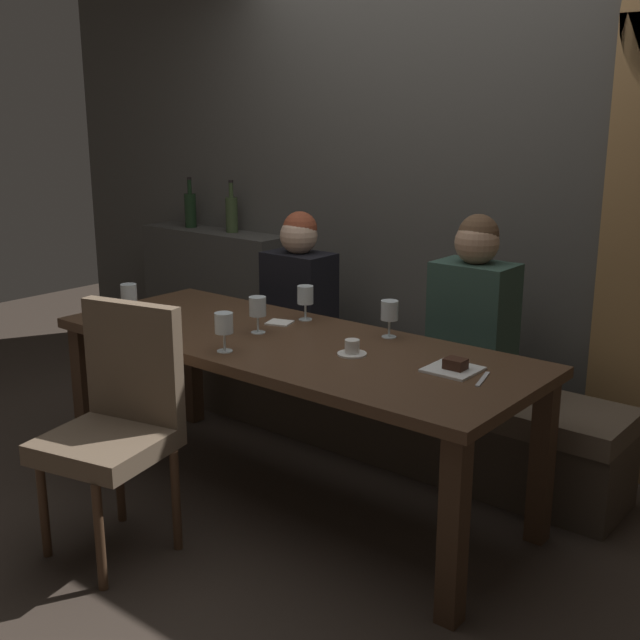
# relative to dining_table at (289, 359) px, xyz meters

# --- Properties ---
(ground) EXTENTS (9.00, 9.00, 0.00)m
(ground) POSITION_rel_dining_table_xyz_m (0.00, 0.00, -0.65)
(ground) COLOR #382D26
(back_wall_tiled) EXTENTS (6.00, 0.12, 3.00)m
(back_wall_tiled) POSITION_rel_dining_table_xyz_m (0.00, 1.22, 0.85)
(back_wall_tiled) COLOR #4C4944
(back_wall_tiled) RESTS_ON ground
(back_counter) EXTENTS (1.10, 0.28, 0.95)m
(back_counter) POSITION_rel_dining_table_xyz_m (-1.55, 1.04, -0.18)
(back_counter) COLOR #413E3A
(back_counter) RESTS_ON ground
(dining_table) EXTENTS (2.20, 0.84, 0.74)m
(dining_table) POSITION_rel_dining_table_xyz_m (0.00, 0.00, 0.00)
(dining_table) COLOR #412B1C
(dining_table) RESTS_ON ground
(banquette_bench) EXTENTS (2.50, 0.44, 0.45)m
(banquette_bench) POSITION_rel_dining_table_xyz_m (0.00, 0.70, -0.42)
(banquette_bench) COLOR #40352A
(banquette_bench) RESTS_ON ground
(chair_near_side) EXTENTS (0.53, 0.53, 0.98)m
(chair_near_side) POSITION_rel_dining_table_xyz_m (-0.25, -0.72, -0.09)
(chair_near_side) COLOR #4C3321
(chair_near_side) RESTS_ON ground
(diner_redhead) EXTENTS (0.36, 0.24, 0.73)m
(diner_redhead) POSITION_rel_dining_table_xyz_m (-0.54, 0.70, 0.14)
(diner_redhead) COLOR black
(diner_redhead) RESTS_ON banquette_bench
(diner_bearded) EXTENTS (0.36, 0.24, 0.80)m
(diner_bearded) POSITION_rel_dining_table_xyz_m (0.51, 0.70, 0.18)
(diner_bearded) COLOR #2D473D
(diner_bearded) RESTS_ON banquette_bench
(wine_bottle_dark_red) EXTENTS (0.08, 0.08, 0.33)m
(wine_bottle_dark_red) POSITION_rel_dining_table_xyz_m (-1.76, 1.04, 0.42)
(wine_bottle_dark_red) COLOR black
(wine_bottle_dark_red) RESTS_ON back_counter
(wine_bottle_pale_label) EXTENTS (0.08, 0.08, 0.33)m
(wine_bottle_pale_label) POSITION_rel_dining_table_xyz_m (-1.40, 1.06, 0.42)
(wine_bottle_pale_label) COLOR #384728
(wine_bottle_pale_label) RESTS_ON back_counter
(wine_glass_center_back) EXTENTS (0.08, 0.08, 0.16)m
(wine_glass_center_back) POSITION_rel_dining_table_xyz_m (-0.84, -0.19, 0.20)
(wine_glass_center_back) COLOR silver
(wine_glass_center_back) RESTS_ON dining_table
(wine_glass_center_front) EXTENTS (0.08, 0.08, 0.16)m
(wine_glass_center_front) POSITION_rel_dining_table_xyz_m (-0.09, -0.29, 0.20)
(wine_glass_center_front) COLOR silver
(wine_glass_center_front) RESTS_ON dining_table
(wine_glass_far_right) EXTENTS (0.08, 0.08, 0.16)m
(wine_glass_far_right) POSITION_rel_dining_table_xyz_m (-0.16, 0.30, 0.20)
(wine_glass_far_right) COLOR silver
(wine_glass_far_right) RESTS_ON dining_table
(wine_glass_near_left) EXTENTS (0.08, 0.08, 0.16)m
(wine_glass_near_left) POSITION_rel_dining_table_xyz_m (0.31, 0.31, 0.20)
(wine_glass_near_left) COLOR silver
(wine_glass_near_left) RESTS_ON dining_table
(wine_glass_far_left) EXTENTS (0.08, 0.08, 0.16)m
(wine_glass_far_left) POSITION_rel_dining_table_xyz_m (-0.18, 0.00, 0.20)
(wine_glass_far_left) COLOR silver
(wine_glass_far_left) RESTS_ON dining_table
(espresso_cup) EXTENTS (0.12, 0.12, 0.06)m
(espresso_cup) POSITION_rel_dining_table_xyz_m (0.34, 0.00, 0.11)
(espresso_cup) COLOR white
(espresso_cup) RESTS_ON dining_table
(dessert_plate) EXTENTS (0.19, 0.19, 0.05)m
(dessert_plate) POSITION_rel_dining_table_xyz_m (0.76, 0.08, 0.10)
(dessert_plate) COLOR white
(dessert_plate) RESTS_ON dining_table
(fork_on_table) EXTENTS (0.06, 0.17, 0.01)m
(fork_on_table) POSITION_rel_dining_table_xyz_m (0.90, 0.06, 0.09)
(fork_on_table) COLOR silver
(fork_on_table) RESTS_ON dining_table
(folded_napkin) EXTENTS (0.14, 0.13, 0.01)m
(folded_napkin) POSITION_rel_dining_table_xyz_m (-0.21, 0.18, 0.09)
(folded_napkin) COLOR silver
(folded_napkin) RESTS_ON dining_table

